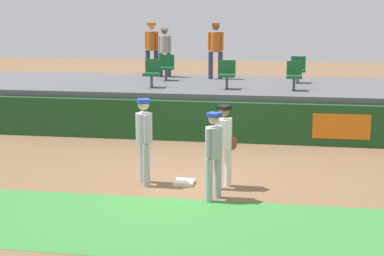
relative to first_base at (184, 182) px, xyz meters
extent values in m
plane|color=brown|center=(0.18, 0.06, -0.04)|extent=(60.00, 60.00, 0.00)
cube|color=#388438|center=(0.18, -2.36, -0.04)|extent=(18.00, 2.80, 0.01)
cube|color=white|center=(0.00, 0.00, 0.00)|extent=(0.40, 0.40, 0.08)
cylinder|color=white|center=(0.91, 0.02, 0.38)|extent=(0.14, 0.14, 0.84)
cylinder|color=white|center=(0.74, -0.23, 0.38)|extent=(0.14, 0.14, 0.84)
cylinder|color=white|center=(0.83, -0.10, 1.10)|extent=(0.45, 0.45, 0.59)
sphere|color=#8C6647|center=(0.83, -0.10, 1.56)|extent=(0.22, 0.22, 0.22)
cube|color=black|center=(0.83, -0.10, 1.63)|extent=(0.32, 0.32, 0.08)
cylinder|color=white|center=(0.94, 0.06, 1.12)|extent=(0.09, 0.09, 0.55)
cylinder|color=white|center=(0.71, -0.26, 1.12)|extent=(0.09, 0.09, 0.55)
ellipsoid|color=brown|center=(1.02, 0.01, 0.88)|extent=(0.21, 0.23, 0.28)
cylinder|color=#9EA3AD|center=(-0.89, 0.01, 0.40)|extent=(0.15, 0.15, 0.89)
cylinder|color=#9EA3AD|center=(-0.75, -0.28, 0.40)|extent=(0.15, 0.15, 0.89)
cylinder|color=#9EA3AD|center=(-0.82, -0.13, 1.16)|extent=(0.46, 0.46, 0.63)
sphere|color=beige|center=(-0.82, -0.13, 1.65)|extent=(0.23, 0.23, 0.23)
cube|color=#193899|center=(-0.82, -0.13, 1.73)|extent=(0.32, 0.32, 0.08)
cylinder|color=#9EA3AD|center=(-0.91, 0.06, 1.18)|extent=(0.09, 0.09, 0.59)
cylinder|color=#9EA3AD|center=(-0.73, -0.32, 1.18)|extent=(0.09, 0.09, 0.59)
cylinder|color=#9EA3AD|center=(0.79, -0.76, 0.38)|extent=(0.14, 0.14, 0.84)
cylinder|color=#9EA3AD|center=(0.66, -1.04, 0.38)|extent=(0.14, 0.14, 0.84)
cylinder|color=#9EA3AD|center=(0.73, -0.90, 1.09)|extent=(0.43, 0.43, 0.59)
sphere|color=tan|center=(0.73, -0.90, 1.55)|extent=(0.22, 0.22, 0.22)
cube|color=#193899|center=(0.73, -0.90, 1.62)|extent=(0.31, 0.31, 0.08)
cylinder|color=#9EA3AD|center=(0.81, -0.72, 1.11)|extent=(0.09, 0.09, 0.55)
cylinder|color=#9EA3AD|center=(0.64, -1.07, 1.11)|extent=(0.09, 0.09, 0.55)
cube|color=#19471E|center=(0.18, 4.06, 0.52)|extent=(18.00, 0.24, 1.12)
cube|color=orange|center=(3.53, 3.93, 0.52)|extent=(1.50, 0.02, 0.67)
cube|color=#59595E|center=(0.18, 6.63, 0.60)|extent=(18.00, 4.80, 1.29)
cylinder|color=#4C4C51|center=(-1.95, 5.43, 1.45)|extent=(0.08, 0.08, 0.40)
cube|color=#19592D|center=(-1.95, 5.43, 1.65)|extent=(0.46, 0.44, 0.08)
cube|color=#19592D|center=(-1.95, 5.62, 1.89)|extent=(0.46, 0.06, 0.40)
cylinder|color=#4C4C51|center=(2.42, 7.23, 1.45)|extent=(0.08, 0.08, 0.40)
cube|color=#19592D|center=(2.42, 7.23, 1.65)|extent=(0.46, 0.44, 0.08)
cube|color=#19592D|center=(2.42, 7.42, 1.89)|extent=(0.46, 0.06, 0.40)
cylinder|color=#4C4C51|center=(0.32, 5.43, 1.45)|extent=(0.08, 0.08, 0.40)
cube|color=#19592D|center=(0.32, 5.43, 1.65)|extent=(0.47, 0.44, 0.08)
cube|color=#19592D|center=(0.32, 5.62, 1.89)|extent=(0.47, 0.06, 0.40)
cylinder|color=#4C4C51|center=(-1.89, 7.23, 1.45)|extent=(0.08, 0.08, 0.40)
cube|color=#19592D|center=(-1.89, 7.23, 1.65)|extent=(0.48, 0.44, 0.08)
cube|color=#19592D|center=(-1.89, 7.42, 1.89)|extent=(0.48, 0.06, 0.40)
cylinder|color=#4C4C51|center=(2.28, 5.43, 1.45)|extent=(0.08, 0.08, 0.40)
cube|color=#19592D|center=(2.28, 5.43, 1.65)|extent=(0.44, 0.44, 0.08)
cube|color=#19592D|center=(2.28, 5.62, 1.89)|extent=(0.44, 0.06, 0.40)
cylinder|color=#33384C|center=(-0.15, 7.90, 1.71)|extent=(0.16, 0.16, 0.92)
cylinder|color=#33384C|center=(-0.49, 7.90, 1.71)|extent=(0.16, 0.16, 0.92)
cylinder|color=#BF5919|center=(-0.32, 7.90, 2.49)|extent=(0.36, 0.36, 0.65)
sphere|color=brown|center=(-0.32, 7.90, 3.00)|extent=(0.24, 0.24, 0.24)
cube|color=#BF5919|center=(-0.32, 7.90, 3.08)|extent=(0.25, 0.25, 0.08)
cylinder|color=#BF5919|center=(-0.10, 7.90, 2.51)|extent=(0.09, 0.09, 0.61)
cylinder|color=#BF5919|center=(-0.53, 7.90, 2.51)|extent=(0.09, 0.09, 0.61)
cylinder|color=#33384C|center=(-2.47, 8.33, 1.71)|extent=(0.16, 0.16, 0.91)
cylinder|color=#33384C|center=(-2.79, 8.42, 1.71)|extent=(0.16, 0.16, 0.91)
cylinder|color=#BF5919|center=(-2.63, 8.37, 2.48)|extent=(0.43, 0.43, 0.64)
sphere|color=tan|center=(-2.63, 8.37, 2.99)|extent=(0.24, 0.24, 0.24)
cube|color=#BF5919|center=(-2.63, 8.37, 3.07)|extent=(0.31, 0.31, 0.08)
cylinder|color=#BF5919|center=(-2.43, 8.32, 2.51)|extent=(0.09, 0.09, 0.60)
cylinder|color=#BF5919|center=(-2.84, 8.43, 2.51)|extent=(0.09, 0.09, 0.60)
cylinder|color=#33384C|center=(-1.98, 8.19, 1.67)|extent=(0.14, 0.14, 0.83)
cylinder|color=#33384C|center=(-2.28, 8.22, 1.67)|extent=(0.14, 0.14, 0.83)
cylinder|color=#A5998C|center=(-2.13, 8.20, 2.38)|extent=(0.35, 0.35, 0.59)
sphere|color=brown|center=(-2.13, 8.20, 2.83)|extent=(0.22, 0.22, 0.22)
cube|color=#A5998C|center=(-2.13, 8.20, 2.90)|extent=(0.25, 0.25, 0.08)
cylinder|color=#A5998C|center=(-1.94, 8.19, 2.39)|extent=(0.09, 0.09, 0.55)
cylinder|color=#A5998C|center=(-2.33, 8.22, 2.39)|extent=(0.09, 0.09, 0.55)
camera|label=1|loc=(2.01, -11.37, 3.54)|focal=53.69mm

